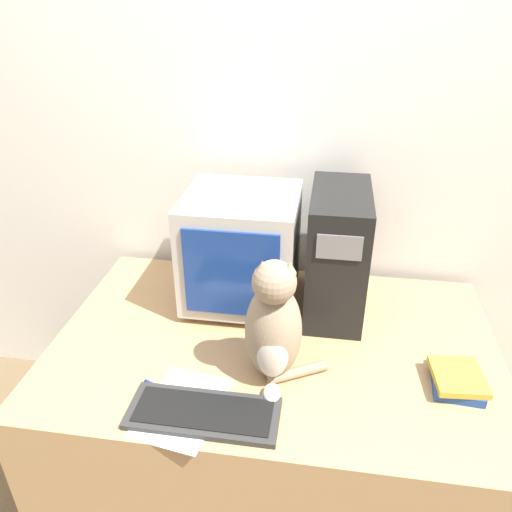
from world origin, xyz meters
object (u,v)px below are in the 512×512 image
at_px(keyboard, 204,413).
at_px(book_stack, 457,379).
at_px(crt_monitor, 242,249).
at_px(pen, 161,388).
at_px(computer_tower, 337,252).
at_px(cat, 274,327).

xyz_separation_m(keyboard, book_stack, (0.73, 0.24, 0.02)).
distance_m(crt_monitor, pen, 0.59).
xyz_separation_m(computer_tower, pen, (-0.50, -0.53, -0.23)).
height_order(keyboard, pen, keyboard).
relative_size(computer_tower, pen, 3.72).
bearing_deg(crt_monitor, computer_tower, 1.21).
bearing_deg(crt_monitor, book_stack, -26.70).
height_order(computer_tower, book_stack, computer_tower).
bearing_deg(pen, book_stack, 9.86).
bearing_deg(keyboard, computer_tower, 60.16).
height_order(crt_monitor, book_stack, crt_monitor).
bearing_deg(crt_monitor, pen, -106.69).
height_order(computer_tower, keyboard, computer_tower).
bearing_deg(book_stack, cat, -176.43).
relative_size(crt_monitor, cat, 1.02).
xyz_separation_m(cat, pen, (-0.33, -0.12, -0.18)).
xyz_separation_m(crt_monitor, keyboard, (-0.00, -0.60, -0.21)).
relative_size(computer_tower, book_stack, 2.37).
xyz_separation_m(book_stack, pen, (-0.89, -0.15, -0.02)).
height_order(crt_monitor, keyboard, crt_monitor).
relative_size(crt_monitor, pen, 3.47).
xyz_separation_m(crt_monitor, book_stack, (0.73, -0.37, -0.20)).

